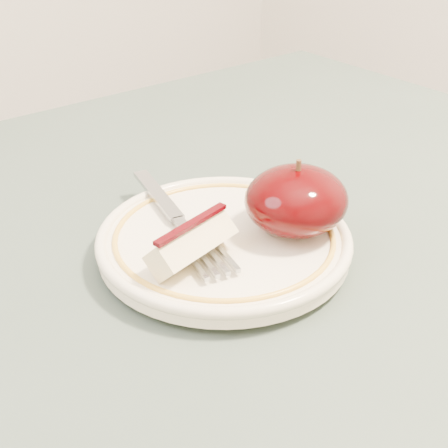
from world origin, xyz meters
TOP-DOWN VIEW (x-y plane):
  - table at (0.00, 0.00)m, footprint 0.90×0.90m
  - plate at (-0.02, 0.06)m, footprint 0.19×0.19m
  - apple_half at (0.03, 0.04)m, footprint 0.08×0.08m
  - apple_wedge at (-0.06, 0.05)m, footprint 0.07×0.04m
  - fork at (-0.03, 0.10)m, footprint 0.06×0.17m

SIDE VIEW (x-z plane):
  - table at x=0.00m, z-range 0.29..1.04m
  - plate at x=-0.02m, z-range 0.75..0.77m
  - fork at x=-0.03m, z-range 0.77..0.77m
  - apple_wedge at x=-0.06m, z-range 0.77..0.80m
  - apple_half at x=0.03m, z-range 0.76..0.82m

